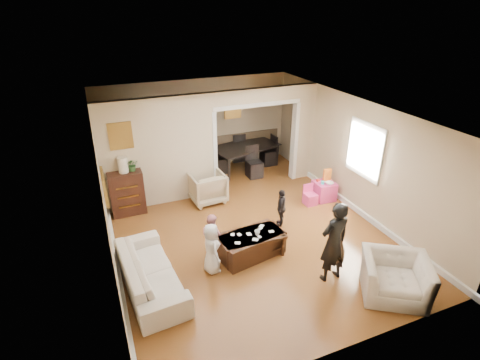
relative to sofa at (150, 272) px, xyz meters
name	(u,v)px	position (x,y,z in m)	size (l,w,h in m)	color
floor	(243,226)	(2.23, 1.14, -0.31)	(7.00, 7.00, 0.00)	brown
partition_left	(160,153)	(0.85, 2.94, 0.99)	(2.75, 0.18, 2.60)	#C7B892
partition_right	(302,132)	(4.70, 2.94, 0.99)	(0.55, 0.18, 2.60)	#C7B892
partition_header	(257,95)	(3.33, 2.94, 2.11)	(2.22, 0.18, 0.35)	#C7B892
window_pane	(365,150)	(4.96, 0.74, 1.24)	(0.03, 0.95, 1.10)	white
framed_art_partition	(120,136)	(0.03, 2.84, 1.54)	(0.45, 0.03, 0.55)	brown
framed_art_sofa_wall	(104,186)	(-0.48, 0.54, 1.49)	(0.03, 0.55, 0.40)	brown
framed_art_alcove	(233,108)	(3.33, 4.58, 1.39)	(0.45, 0.03, 0.55)	brown
sofa	(150,272)	(0.00, 0.00, 0.00)	(2.12, 0.83, 0.62)	#F0E1CF
armchair_back	(207,187)	(1.85, 2.56, 0.07)	(0.81, 0.83, 0.76)	tan
armchair_front	(395,277)	(3.76, -1.74, 0.03)	(1.06, 0.92, 0.69)	#F0E1CF
dresser	(127,193)	(-0.02, 2.71, 0.21)	(0.76, 0.43, 1.04)	#361810
table_lamp	(123,165)	(-0.02, 2.71, 0.91)	(0.22, 0.22, 0.36)	#F1E5C5
potted_plant	(132,165)	(0.18, 2.71, 0.88)	(0.26, 0.23, 0.29)	#37662D
coffee_table	(251,245)	(1.97, 0.14, -0.08)	(1.25, 0.62, 0.47)	#331B10
coffee_cup	(257,233)	(2.07, 0.09, 0.21)	(0.11, 0.11, 0.10)	silver
play_table	(324,191)	(4.57, 1.54, -0.08)	(0.48, 0.48, 0.46)	#D93982
cereal_box	(327,175)	(4.69, 1.64, 0.30)	(0.20, 0.07, 0.30)	yellow
cyan_cup	(323,182)	(4.47, 1.49, 0.19)	(0.08, 0.08, 0.08)	#2AD6C8
toy_block	(318,180)	(4.45, 1.66, 0.18)	(0.08, 0.06, 0.05)	red
play_bowl	(329,183)	(4.62, 1.42, 0.18)	(0.20, 0.20, 0.05)	white
dining_table	(245,157)	(3.50, 4.04, 0.03)	(1.95, 1.09, 0.69)	black
adult_person	(334,242)	(3.01, -1.00, 0.46)	(0.56, 0.37, 1.54)	black
child_kneel_a	(212,248)	(1.12, -0.01, 0.18)	(0.48, 0.31, 0.98)	silver
child_kneel_b	(212,235)	(1.27, 0.44, 0.14)	(0.44, 0.34, 0.90)	pink
child_toddler	(281,208)	(3.02, 0.89, 0.12)	(0.51, 0.21, 0.87)	black
craft_papers	(252,234)	(1.98, 0.15, 0.16)	(0.86, 0.51, 0.00)	white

